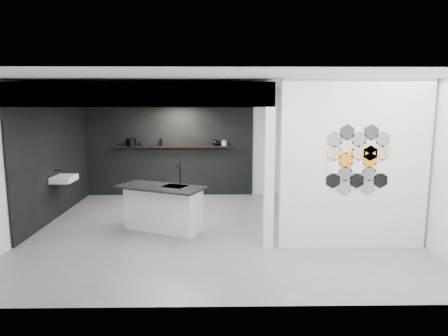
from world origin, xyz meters
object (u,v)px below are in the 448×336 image
wall_basin (64,179)px  glass_vase (224,143)px  bottle_dark (161,142)px  partition_panel (354,165)px  kettle (216,143)px  kitchen_island (163,207)px  glass_bowl (224,144)px  utensil_cup (140,144)px  stockpot (131,142)px

wall_basin → glass_vase: size_ratio=4.08×
glass_vase → bottle_dark: bearing=180.0°
partition_panel → wall_basin: 5.78m
partition_panel → kettle: partition_panel is taller
kitchen_island → kettle: (1.00, 2.90, 0.95)m
wall_basin → kettle: size_ratio=3.16×
glass_bowl → utensil_cup: bearing=180.0°
kettle → bottle_dark: size_ratio=1.04×
glass_bowl → kitchen_island: bearing=-112.8°
glass_bowl → bottle_dark: bottle_dark is taller
partition_panel → wall_basin: (-5.46, 1.80, -0.55)m
stockpot → glass_bowl: stockpot is taller
partition_panel → utensil_cup: partition_panel is taller
kettle → utensil_cup: kettle is taller
kitchen_island → bottle_dark: 3.08m
glass_vase → bottle_dark: bottle_dark is taller
partition_panel → kettle: bearing=120.7°
kettle → glass_vase: (0.22, 0.00, -0.01)m
stockpot → bottle_dark: bearing=0.0°
utensil_cup → partition_panel: bearing=-42.2°
stockpot → utensil_cup: size_ratio=2.76×
wall_basin → kitchen_island: 2.36m
partition_panel → glass_vase: 4.39m
kettle → bottle_dark: (-1.43, 0.00, 0.01)m
kitchen_island → kettle: size_ratio=9.45×
partition_panel → wall_basin: partition_panel is taller
glass_vase → utensil_cup: glass_vase is taller
glass_bowl → bottle_dark: bearing=180.0°
kitchen_island → utensil_cup: bearing=133.5°
wall_basin → glass_bowl: (3.39, 2.07, 0.52)m
glass_vase → bottle_dark: (-1.64, 0.00, 0.02)m
stockpot → kettle: size_ratio=1.25×
wall_basin → kitchen_island: kitchen_island is taller
wall_basin → glass_vase: glass_vase is taller
glass_bowl → utensil_cup: size_ratio=1.70×
partition_panel → utensil_cup: size_ratio=32.52×
partition_panel → glass_vase: size_ratio=19.06×
kitchen_island → glass_vase: glass_vase is taller
glass_bowl → glass_vase: 0.02m
partition_panel → kitchen_island: partition_panel is taller
wall_basin → glass_vase: bearing=31.3°
partition_panel → bottle_dark: partition_panel is taller
kitchen_island → stockpot: stockpot is taller
kettle → glass_bowl: 0.22m
kitchen_island → kettle: 3.21m
utensil_cup → glass_vase: bearing=0.0°
kitchen_island → glass_bowl: glass_bowl is taller
stockpot → utensil_cup: (0.21, 0.00, -0.05)m
bottle_dark → utensil_cup: 0.55m
wall_basin → bottle_dark: bottle_dark is taller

